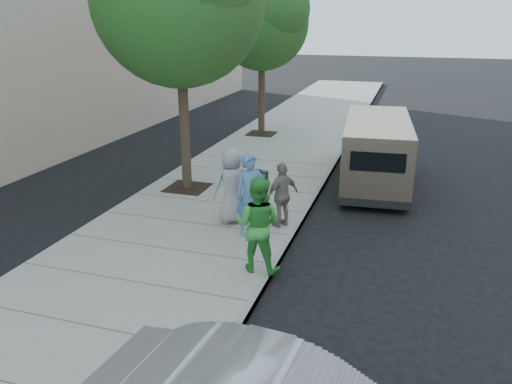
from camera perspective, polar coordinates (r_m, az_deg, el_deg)
ground at (r=12.10m, az=-2.67°, el=-4.75°), size 120.00×120.00×0.00m
sidewalk at (r=12.43m, az=-7.02°, el=-3.84°), size 5.00×60.00×0.15m
curb_face at (r=11.69m, az=4.00°, el=-5.27°), size 0.12×60.00×0.16m
tree_far at (r=21.25m, az=0.80°, el=19.22°), size 3.92×3.80×6.49m
parking_meter at (r=11.40m, az=0.61°, el=0.48°), size 0.33×0.21×1.52m
van at (r=15.73m, az=13.56°, el=4.65°), size 2.29×5.66×2.05m
person_officer at (r=11.30m, az=-0.63°, el=-0.40°), size 0.84×0.77×1.94m
person_green_shirt at (r=9.75m, az=0.20°, el=-3.74°), size 0.95×0.75×1.93m
person_gray_shirt at (r=12.09m, az=-2.77°, el=0.79°), size 1.09×1.06×1.89m
person_striped_polo at (r=11.88m, az=3.02°, el=-0.33°), size 0.85×0.98×1.59m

